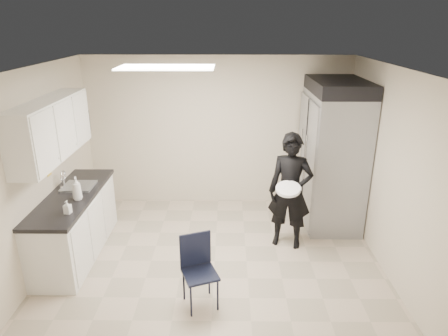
{
  "coord_description": "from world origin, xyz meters",
  "views": [
    {
      "loc": [
        0.17,
        -4.72,
        3.12
      ],
      "look_at": [
        0.13,
        0.2,
        1.3
      ],
      "focal_mm": 32.0,
      "sensor_mm": 36.0,
      "label": 1
    }
  ],
  "objects_px": {
    "man_tuxedo": "(290,191)",
    "commercial_fridge": "(332,160)",
    "lower_counter": "(75,226)",
    "folding_chair": "(200,274)"
  },
  "relations": [
    {
      "from": "man_tuxedo",
      "to": "commercial_fridge",
      "type": "bearing_deg",
      "value": 62.27
    },
    {
      "from": "commercial_fridge",
      "to": "man_tuxedo",
      "type": "bearing_deg",
      "value": -133.79
    },
    {
      "from": "lower_counter",
      "to": "man_tuxedo",
      "type": "bearing_deg",
      "value": 5.19
    },
    {
      "from": "folding_chair",
      "to": "man_tuxedo",
      "type": "bearing_deg",
      "value": 28.21
    },
    {
      "from": "lower_counter",
      "to": "folding_chair",
      "type": "height_order",
      "value": "lower_counter"
    },
    {
      "from": "lower_counter",
      "to": "commercial_fridge",
      "type": "bearing_deg",
      "value": 15.88
    },
    {
      "from": "lower_counter",
      "to": "man_tuxedo",
      "type": "height_order",
      "value": "man_tuxedo"
    },
    {
      "from": "man_tuxedo",
      "to": "lower_counter",
      "type": "bearing_deg",
      "value": -158.76
    },
    {
      "from": "lower_counter",
      "to": "commercial_fridge",
      "type": "xyz_separation_m",
      "value": [
        3.78,
        1.07,
        0.62
      ]
    },
    {
      "from": "man_tuxedo",
      "to": "folding_chair",
      "type": "bearing_deg",
      "value": -115.14
    }
  ]
}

